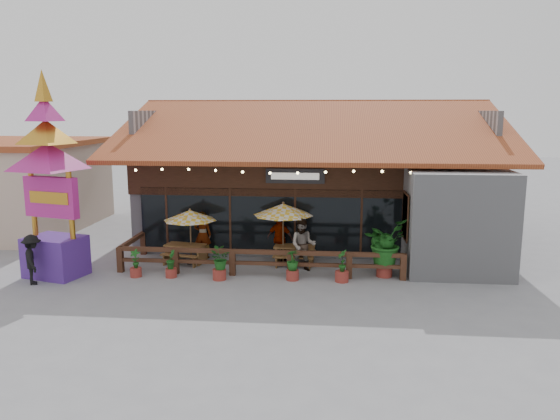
# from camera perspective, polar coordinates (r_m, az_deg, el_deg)

# --- Properties ---
(ground) EXTENTS (100.00, 100.00, 0.00)m
(ground) POSITION_cam_1_polar(r_m,az_deg,el_deg) (19.28, 2.67, -6.58)
(ground) COLOR gray
(ground) RESTS_ON ground
(restaurant_building) EXTENTS (15.50, 14.73, 6.09)m
(restaurant_building) POSITION_cam_1_polar(r_m,az_deg,el_deg) (25.27, 4.05, 2.61)
(restaurant_building) COLOR #A0A0A4
(restaurant_building) RESTS_ON ground
(patio_railing) EXTENTS (10.00, 2.60, 0.92)m
(patio_railing) POSITION_cam_1_polar(r_m,az_deg,el_deg) (19.09, -4.14, -4.85)
(patio_railing) COLOR #4B2A1A
(patio_railing) RESTS_ON ground
(umbrella_left) EXTENTS (2.05, 2.05, 2.09)m
(umbrella_left) POSITION_cam_1_polar(r_m,az_deg,el_deg) (20.25, -9.39, -0.57)
(umbrella_left) COLOR brown
(umbrella_left) RESTS_ON ground
(umbrella_right) EXTENTS (2.37, 2.37, 2.35)m
(umbrella_right) POSITION_cam_1_polar(r_m,az_deg,el_deg) (19.85, 0.34, 0.03)
(umbrella_right) COLOR brown
(umbrella_right) RESTS_ON ground
(picnic_table_left) EXTENTS (1.67, 1.51, 0.70)m
(picnic_table_left) POSITION_cam_1_polar(r_m,az_deg,el_deg) (20.69, -9.87, -4.17)
(picnic_table_left) COLOR brown
(picnic_table_left) RESTS_ON ground
(picnic_table_right) EXTENTS (1.52, 1.33, 0.72)m
(picnic_table_right) POSITION_cam_1_polar(r_m,az_deg,el_deg) (20.16, 1.53, -4.39)
(picnic_table_right) COLOR brown
(picnic_table_right) RESTS_ON ground
(thai_sign_tower) EXTENTS (3.37, 3.37, 7.44)m
(thai_sign_tower) POSITION_cam_1_polar(r_m,az_deg,el_deg) (19.73, -23.04, 4.65)
(thai_sign_tower) COLOR #4C2588
(thai_sign_tower) RESTS_ON ground
(tropical_plant) EXTENTS (1.88, 1.93, 2.02)m
(tropical_plant) POSITION_cam_1_polar(r_m,az_deg,el_deg) (18.92, 10.95, -3.47)
(tropical_plant) COLOR maroon
(tropical_plant) RESTS_ON ground
(diner_a) EXTENTS (0.69, 0.47, 1.83)m
(diner_a) POSITION_cam_1_polar(r_m,az_deg,el_deg) (21.17, -8.07, -2.57)
(diner_a) COLOR #3B1F13
(diner_a) RESTS_ON ground
(diner_b) EXTENTS (0.95, 0.76, 1.89)m
(diner_b) POSITION_cam_1_polar(r_m,az_deg,el_deg) (19.28, 2.42, -3.67)
(diner_b) COLOR #3B1F13
(diner_b) RESTS_ON ground
(diner_c) EXTENTS (1.13, 0.76, 1.79)m
(diner_c) POSITION_cam_1_polar(r_m,az_deg,el_deg) (20.45, 0.02, -2.98)
(diner_c) COLOR #3B1F13
(diner_c) RESTS_ON ground
(pedestrian) EXTENTS (1.08, 1.23, 1.65)m
(pedestrian) POSITION_cam_1_polar(r_m,az_deg,el_deg) (19.60, -24.45, -4.74)
(pedestrian) COLOR black
(pedestrian) RESTS_ON ground
(planter_a) EXTENTS (0.39, 0.39, 0.96)m
(planter_a) POSITION_cam_1_polar(r_m,az_deg,el_deg) (19.36, -14.86, -5.61)
(planter_a) COLOR maroon
(planter_a) RESTS_ON ground
(planter_b) EXTENTS (0.39, 0.39, 0.95)m
(planter_b) POSITION_cam_1_polar(r_m,az_deg,el_deg) (19.03, -11.33, -5.66)
(planter_b) COLOR maroon
(planter_b) RESTS_ON ground
(planter_c) EXTENTS (0.79, 0.73, 1.11)m
(planter_c) POSITION_cam_1_polar(r_m,az_deg,el_deg) (18.46, -6.37, -5.39)
(planter_c) COLOR maroon
(planter_c) RESTS_ON ground
(planter_d) EXTENTS (0.53, 0.53, 1.04)m
(planter_d) POSITION_cam_1_polar(r_m,az_deg,el_deg) (18.36, 1.32, -5.81)
(planter_d) COLOR maroon
(planter_d) RESTS_ON ground
(planter_e) EXTENTS (0.45, 0.45, 1.10)m
(planter_e) POSITION_cam_1_polar(r_m,az_deg,el_deg) (18.30, 6.50, -6.07)
(planter_e) COLOR maroon
(planter_e) RESTS_ON ground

